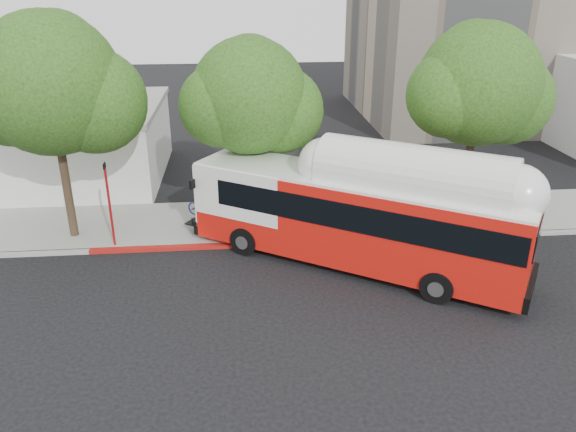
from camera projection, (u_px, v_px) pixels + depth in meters
name	position (u px, v px, depth m)	size (l,w,h in m)	color
ground	(285.00, 291.00, 20.95)	(120.00, 120.00, 0.00)	black
sidewalk	(273.00, 220.00, 26.87)	(60.00, 5.00, 0.15)	gray
curb_strip	(277.00, 244.00, 24.49)	(60.00, 0.30, 0.15)	gray
red_curb_segment	(208.00, 246.00, 24.23)	(10.00, 0.32, 0.16)	#9F1711
street_tree_left	(63.00, 89.00, 22.71)	(6.67, 5.80, 9.74)	#2D2116
street_tree_mid	(259.00, 100.00, 24.11)	(5.75, 5.00, 8.62)	#2D2116
street_tree_right	(487.00, 89.00, 24.64)	(6.21, 5.40, 9.18)	#2D2116
low_commercial_bldg	(17.00, 143.00, 31.73)	(16.20, 10.20, 4.25)	silver
transit_bus	(356.00, 219.00, 22.15)	(13.37, 9.90, 4.24)	red
signal_pole	(110.00, 206.00, 23.51)	(0.11, 0.36, 3.83)	#B31315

